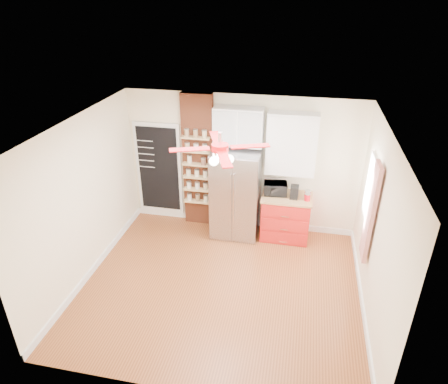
% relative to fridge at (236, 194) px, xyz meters
% --- Properties ---
extents(floor, '(4.50, 4.50, 0.00)m').
position_rel_fridge_xyz_m(floor, '(0.05, -1.63, -0.88)').
color(floor, brown).
rests_on(floor, ground).
extents(ceiling, '(4.50, 4.50, 0.00)m').
position_rel_fridge_xyz_m(ceiling, '(0.05, -1.63, 1.83)').
color(ceiling, white).
rests_on(ceiling, wall_back).
extents(wall_back, '(4.50, 0.02, 2.70)m').
position_rel_fridge_xyz_m(wall_back, '(0.05, 0.37, 0.48)').
color(wall_back, '#F4EAC4').
rests_on(wall_back, floor).
extents(wall_front, '(4.50, 0.02, 2.70)m').
position_rel_fridge_xyz_m(wall_front, '(0.05, -3.63, 0.48)').
color(wall_front, '#F4EAC4').
rests_on(wall_front, floor).
extents(wall_left, '(0.02, 4.00, 2.70)m').
position_rel_fridge_xyz_m(wall_left, '(-2.20, -1.63, 0.48)').
color(wall_left, '#F4EAC4').
rests_on(wall_left, floor).
extents(wall_right, '(0.02, 4.00, 2.70)m').
position_rel_fridge_xyz_m(wall_right, '(2.30, -1.63, 0.48)').
color(wall_right, '#F4EAC4').
rests_on(wall_right, floor).
extents(chalkboard, '(0.95, 0.05, 1.95)m').
position_rel_fridge_xyz_m(chalkboard, '(-1.65, 0.33, 0.23)').
color(chalkboard, white).
rests_on(chalkboard, wall_back).
extents(brick_pillar, '(0.60, 0.16, 2.70)m').
position_rel_fridge_xyz_m(brick_pillar, '(-0.80, 0.29, 0.48)').
color(brick_pillar, brown).
rests_on(brick_pillar, floor).
extents(fridge, '(0.90, 0.70, 1.75)m').
position_rel_fridge_xyz_m(fridge, '(0.00, 0.00, 0.00)').
color(fridge, '#AEAEB3').
rests_on(fridge, floor).
extents(upper_glass_cabinet, '(0.90, 0.35, 0.70)m').
position_rel_fridge_xyz_m(upper_glass_cabinet, '(0.00, 0.20, 1.27)').
color(upper_glass_cabinet, white).
rests_on(upper_glass_cabinet, wall_back).
extents(red_cabinet, '(0.94, 0.64, 0.90)m').
position_rel_fridge_xyz_m(red_cabinet, '(0.97, 0.05, -0.42)').
color(red_cabinet, red).
rests_on(red_cabinet, floor).
extents(upper_shelf_unit, '(0.90, 0.30, 1.15)m').
position_rel_fridge_xyz_m(upper_shelf_unit, '(0.97, 0.22, 1.00)').
color(upper_shelf_unit, white).
rests_on(upper_shelf_unit, wall_back).
extents(window, '(0.04, 0.75, 1.05)m').
position_rel_fridge_xyz_m(window, '(2.28, -0.73, 0.68)').
color(window, white).
rests_on(window, wall_right).
extents(curtain, '(0.06, 0.40, 1.55)m').
position_rel_fridge_xyz_m(curtain, '(2.23, -1.28, 0.57)').
color(curtain, red).
rests_on(curtain, wall_right).
extents(ceiling_fan, '(1.40, 1.40, 0.44)m').
position_rel_fridge_xyz_m(ceiling_fan, '(0.05, -1.63, 1.55)').
color(ceiling_fan, silver).
rests_on(ceiling_fan, ceiling).
extents(toaster_oven, '(0.46, 0.34, 0.24)m').
position_rel_fridge_xyz_m(toaster_oven, '(0.74, 0.09, 0.14)').
color(toaster_oven, black).
rests_on(toaster_oven, red_cabinet).
extents(coffee_maker, '(0.15, 0.19, 0.25)m').
position_rel_fridge_xyz_m(coffee_maker, '(1.10, 0.01, 0.15)').
color(coffee_maker, black).
rests_on(coffee_maker, red_cabinet).
extents(canister_left, '(0.12, 0.12, 0.13)m').
position_rel_fridge_xyz_m(canister_left, '(1.34, -0.05, 0.09)').
color(canister_left, red).
rests_on(canister_left, red_cabinet).
extents(canister_right, '(0.13, 0.13, 0.14)m').
position_rel_fridge_xyz_m(canister_right, '(1.34, 0.05, 0.10)').
color(canister_right, red).
rests_on(canister_right, red_cabinet).
extents(pantry_jar_oats, '(0.09, 0.09, 0.14)m').
position_rel_fridge_xyz_m(pantry_jar_oats, '(-0.94, 0.17, 0.57)').
color(pantry_jar_oats, beige).
rests_on(pantry_jar_oats, brick_pillar).
extents(pantry_jar_beans, '(0.11, 0.11, 0.12)m').
position_rel_fridge_xyz_m(pantry_jar_beans, '(-0.65, 0.12, 0.56)').
color(pantry_jar_beans, brown).
rests_on(pantry_jar_beans, brick_pillar).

